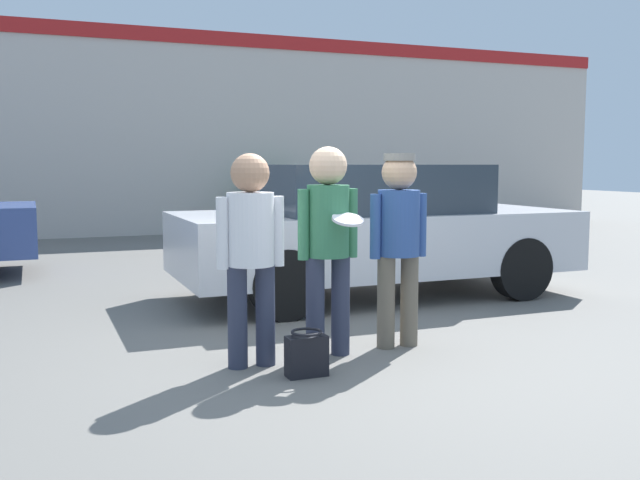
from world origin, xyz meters
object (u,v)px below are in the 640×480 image
Objects in this scene: shrub at (278,201)px; person_left at (251,242)px; person_middle_with_frisbee at (328,233)px; person_right at (399,232)px; parked_car_near at (374,229)px; handbag at (307,354)px.

person_left is at bearing -109.85° from shrub.
person_right is (0.65, 0.05, -0.02)m from person_middle_with_frisbee.
person_right is at bearing 4.00° from person_middle_with_frisbee.
person_middle_with_frisbee is at bearing 5.31° from person_left.
person_left reaches higher than parked_car_near.
shrub is (2.15, 9.48, -0.24)m from person_right.
person_middle_with_frisbee reaches higher than handbag.
person_middle_with_frisbee is 2.69m from parked_car_near.
person_middle_with_frisbee reaches higher than shrub.
parked_car_near is (0.85, 2.18, -0.19)m from person_right.
parked_car_near is at bearing -100.10° from shrub.
parked_car_near reaches higher than handbag.
person_right is at bearing -102.79° from shrub.
handbag is at bearing -128.26° from person_middle_with_frisbee.
handbag is (-0.36, -0.46, -0.83)m from person_middle_with_frisbee.
shrub reaches higher than handbag.
handbag is (-1.87, -2.68, -0.62)m from parked_car_near.
person_left is 1.11× the size of shrub.
shrub is at bearing 79.90° from parked_car_near.
handbag is at bearing -53.34° from person_left.
parked_car_near is (1.51, 2.22, -0.21)m from person_middle_with_frisbee.
person_right reaches higher than shrub.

